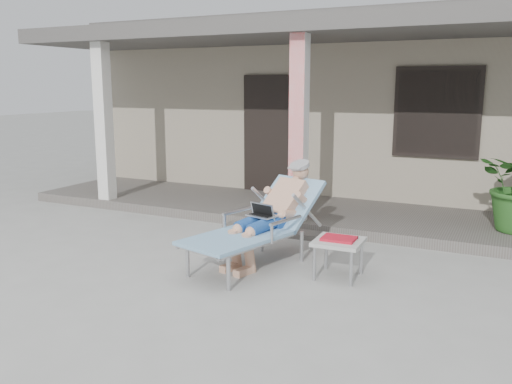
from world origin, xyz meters
The scene contains 7 objects.
ground centered at (0.00, 0.00, 0.00)m, with size 60.00×60.00×0.00m, color #9E9E99.
house centered at (0.00, 6.50, 1.67)m, with size 10.40×5.40×3.30m.
porch_deck centered at (0.00, 3.00, 0.07)m, with size 10.00×2.00×0.15m, color #605B56.
porch_overhang centered at (0.00, 2.95, 2.79)m, with size 10.00×2.30×2.85m.
porch_step centered at (0.00, 1.85, 0.04)m, with size 2.00×0.30×0.07m, color #605B56.
lounger centered at (0.18, 0.63, 0.77)m, with size 1.19×1.99×1.25m.
side_table centered at (1.12, 0.52, 0.38)m, with size 0.52×0.52×0.46m.
Camera 1 is at (2.76, -4.95, 2.07)m, focal length 38.00 mm.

